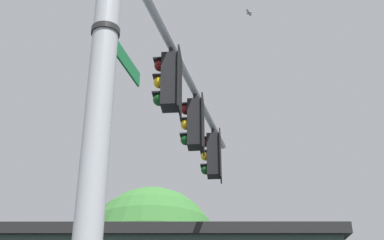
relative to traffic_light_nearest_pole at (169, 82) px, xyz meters
The scene contains 7 objects.
signal_pole 3.87m from the traffic_light_nearest_pole, behind, with size 0.32×0.32×7.84m, color #ADB2B7.
mast_arm 1.32m from the traffic_light_nearest_pole, 10.82° to the right, with size 0.16×0.16×7.68m, color #ADB2B7.
traffic_light_nearest_pole is the anchor object (origin of this frame).
traffic_light_mid_inner 1.81m from the traffic_light_nearest_pole, ahead, with size 0.54×0.49×1.31m.
traffic_light_mid_outer 3.61m from the traffic_light_nearest_pole, ahead, with size 0.54×0.49×1.31m.
street_name_sign 2.62m from the traffic_light_nearest_pole, behind, with size 1.39×0.40×0.22m.
bird_flying 6.57m from the traffic_light_nearest_pole, 21.80° to the right, with size 0.28×0.19×0.08m.
Camera 1 is at (-5.26, -1.50, 1.95)m, focal length 48.93 mm.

